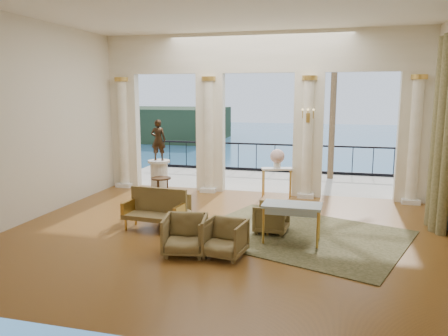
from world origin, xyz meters
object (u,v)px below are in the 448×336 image
(statue, at_px, (158,140))
(pedestal, at_px, (159,182))
(armchair_b, at_px, (224,237))
(armchair_d, at_px, (175,208))
(armchair_c, at_px, (271,216))
(console_table, at_px, (277,173))
(side_table, at_px, (161,182))
(settee, at_px, (156,209))
(game_table, at_px, (292,208))
(armchair_a, at_px, (185,233))

(statue, bearing_deg, pedestal, 174.52)
(armchair_b, xyz_separation_m, armchair_d, (-1.58, 1.73, -0.03))
(armchair_c, distance_m, console_table, 3.23)
(armchair_c, xyz_separation_m, side_table, (-2.92, 1.17, 0.34))
(pedestal, distance_m, side_table, 0.69)
(armchair_d, distance_m, console_table, 3.57)
(armchair_c, relative_size, armchair_d, 1.02)
(armchair_b, distance_m, settee, 2.17)
(armchair_c, height_order, armchair_d, armchair_c)
(settee, relative_size, game_table, 1.18)
(armchair_a, height_order, armchair_d, armchair_a)
(settee, xyz_separation_m, statue, (-0.81, 2.13, 1.23))
(game_table, bearing_deg, console_table, 102.68)
(armchair_d, bearing_deg, console_table, -38.62)
(armchair_b, height_order, game_table, game_table)
(game_table, relative_size, side_table, 1.41)
(console_table, bearing_deg, statue, -170.39)
(armchair_d, bearing_deg, side_table, 29.56)
(armchair_c, bearing_deg, armchair_a, -35.83)
(statue, bearing_deg, armchair_c, 145.81)
(armchair_d, distance_m, game_table, 2.77)
(armchair_b, bearing_deg, statue, 135.71)
(armchair_a, relative_size, console_table, 0.85)
(side_table, bearing_deg, armchair_b, -49.59)
(armchair_c, xyz_separation_m, pedestal, (-3.22, 1.77, 0.20))
(armchair_b, xyz_separation_m, armchair_c, (0.60, 1.56, -0.02))
(pedestal, bearing_deg, console_table, 26.26)
(pedestal, bearing_deg, settee, -69.19)
(armchair_a, height_order, settee, settee)
(armchair_c, bearing_deg, game_table, 45.79)
(settee, height_order, game_table, settee)
(armchair_b, bearing_deg, settee, 154.12)
(statue, bearing_deg, console_table, -159.22)
(pedestal, relative_size, side_table, 1.42)
(armchair_c, distance_m, pedestal, 3.68)
(armchair_a, relative_size, game_table, 0.69)
(settee, relative_size, pedestal, 1.17)
(armchair_a, distance_m, pedestal, 3.88)
(armchair_a, relative_size, settee, 0.58)
(armchair_a, distance_m, settee, 1.66)
(armchair_c, height_order, console_table, console_table)
(game_table, height_order, pedestal, pedestal)
(settee, bearing_deg, pedestal, 114.50)
(statue, xyz_separation_m, side_table, (0.30, -0.60, -0.98))
(game_table, xyz_separation_m, console_table, (-0.79, 3.71, -0.02))
(armchair_b, relative_size, statue, 0.68)
(armchair_d, xyz_separation_m, game_table, (2.66, -0.69, 0.35))
(armchair_b, distance_m, armchair_d, 2.35)
(game_table, xyz_separation_m, pedestal, (-3.69, 2.28, -0.14))
(game_table, distance_m, statue, 4.45)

